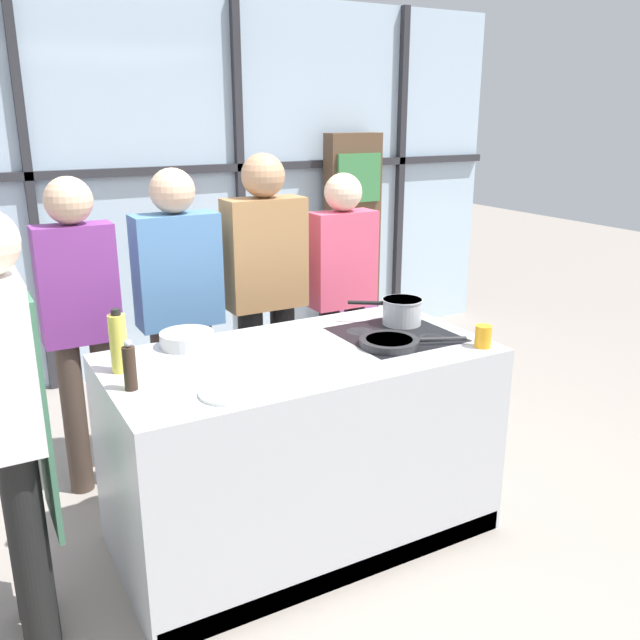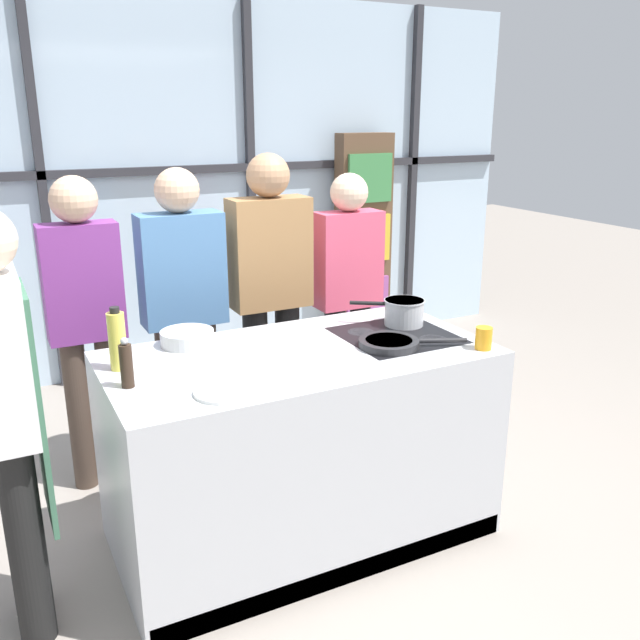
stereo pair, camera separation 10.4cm
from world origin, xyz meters
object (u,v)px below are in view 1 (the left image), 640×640
spectator_center_right (266,287)px  oil_bottle (118,343)px  chef (10,409)px  frying_pan (391,342)px  mixing_bowl (187,339)px  white_plate (232,392)px  spectator_center_left (180,305)px  pepper_grinder (130,367)px  juice_glass_near (483,336)px  spectator_far_right (342,287)px  spectator_far_left (81,315)px  saucepan (402,311)px

spectator_center_right → oil_bottle: spectator_center_right is taller
chef → frying_pan: bearing=87.8°
spectator_center_right → mixing_bowl: bearing=41.7°
frying_pan → white_plate: (-0.85, -0.16, -0.01)m
spectator_center_left → pepper_grinder: spectator_center_left is taller
spectator_center_left → frying_pan: bearing=122.0°
mixing_bowl → juice_glass_near: (1.17, -0.67, 0.01)m
chef → spectator_center_left: 1.37m
chef → spectator_center_right: 1.76m
frying_pan → oil_bottle: oil_bottle is taller
spectator_far_right → pepper_grinder: size_ratio=7.93×
spectator_center_left → pepper_grinder: bearing=62.6°
spectator_center_right → frying_pan: size_ratio=3.70×
chef → mixing_bowl: size_ratio=6.76×
spectator_far_right → mixing_bowl: spectator_far_right is taller
mixing_bowl → spectator_far_left: bearing=120.7°
pepper_grinder → juice_glass_near: 1.55m
frying_pan → mixing_bowl: size_ratio=1.92×
spectator_center_left → spectator_center_right: (0.51, 0.00, 0.04)m
mixing_bowl → spectator_center_right: bearing=41.7°
saucepan → mixing_bowl: size_ratio=1.36×
chef → white_plate: (0.75, -0.22, -0.01)m
mixing_bowl → pepper_grinder: (-0.35, -0.38, 0.06)m
chef → spectator_center_left: spectator_center_left is taller
pepper_grinder → white_plate: bearing=-35.5°
spectator_far_right → frying_pan: size_ratio=3.43×
oil_bottle → juice_glass_near: 1.60m
spectator_far_left → white_plate: 1.26m
mixing_bowl → juice_glass_near: 1.35m
spectator_far_left → saucepan: (1.41, -0.80, 0.03)m
spectator_far_left → saucepan: spectator_far_left is taller
spectator_center_right → spectator_far_right: size_ratio=1.08×
white_plate → mixing_bowl: 0.62m
spectator_center_right → oil_bottle: 1.28m
spectator_far_left → spectator_center_right: spectator_center_right is taller
spectator_center_right → spectator_far_right: bearing=-180.0°
spectator_center_right → oil_bottle: bearing=37.3°
white_plate → juice_glass_near: bearing=-2.7°
spectator_center_right → frying_pan: (0.14, -1.05, -0.04)m
chef → saucepan: (1.84, 0.19, 0.05)m
chef → oil_bottle: (0.44, 0.22, 0.11)m
saucepan → pepper_grinder: 1.42m
spectator_far_left → pepper_grinder: 0.99m
spectator_center_right → saucepan: size_ratio=5.21×
frying_pan → spectator_center_right: bearing=97.8°
spectator_far_right → oil_bottle: spectator_far_right is taller
spectator_far_left → spectator_far_right: size_ratio=1.03×
spectator_center_right → frying_pan: bearing=97.8°
chef → pepper_grinder: 0.44m
white_plate → oil_bottle: size_ratio=0.94×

